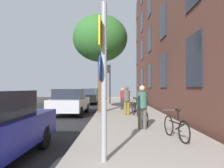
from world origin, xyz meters
TOP-DOWN VIEW (x-y plane):
  - ground_plane at (-2.40, 15.00)m, footprint 41.80×41.80m
  - road_asphalt at (-4.50, 15.00)m, footprint 7.00×38.00m
  - sidewalk at (1.10, 15.00)m, footprint 4.20×38.00m
  - building_facade at (3.69, 14.50)m, footprint 0.56×27.00m
  - sign_post at (-0.08, 3.12)m, footprint 0.15×0.60m
  - traffic_light at (-0.35, 18.87)m, footprint 0.43×0.24m
  - tree_near at (-0.73, 11.62)m, footprint 3.51×3.51m
  - bicycle_0 at (2.06, 4.99)m, footprint 0.45×1.62m
  - bicycle_1 at (1.44, 7.39)m, footprint 0.42×1.60m
  - bicycle_2 at (1.37, 9.79)m, footprint 0.42×1.75m
  - bicycle_3 at (1.46, 12.19)m, footprint 0.42×1.63m
  - bicycle_4 at (2.54, 14.59)m, footprint 0.56×1.66m
  - bicycle_5 at (2.57, 16.99)m, footprint 0.42×1.68m
  - pedestrian_0 at (1.24, 6.44)m, footprint 0.52×0.52m
  - pedestrian_1 at (0.90, 10.41)m, footprint 0.39×0.39m
  - pedestrian_2 at (0.80, 13.43)m, footprint 0.43×0.43m
  - car_1 at (-2.60, 11.28)m, footprint 1.93×3.99m
  - car_2 at (-2.44, 19.61)m, footprint 1.86×4.46m
  - car_3 at (-2.34, 27.94)m, footprint 1.89×4.09m

SIDE VIEW (x-z plane):
  - ground_plane at x=-2.40m, z-range 0.00..0.00m
  - road_asphalt at x=-4.50m, z-range 0.00..0.01m
  - sidewalk at x=1.10m, z-range 0.00..0.12m
  - bicycle_1 at x=1.44m, z-range 0.02..0.93m
  - bicycle_3 at x=1.46m, z-range 0.02..0.94m
  - bicycle_5 at x=2.57m, z-range 0.02..0.94m
  - bicycle_4 at x=2.54m, z-range 0.02..0.95m
  - bicycle_0 at x=2.06m, z-range 0.02..0.96m
  - bicycle_2 at x=1.37m, z-range 0.01..0.98m
  - car_3 at x=-2.34m, z-range 0.03..1.65m
  - car_1 at x=-2.60m, z-range 0.03..1.65m
  - car_2 at x=-2.44m, z-range 0.03..1.65m
  - pedestrian_2 at x=0.80m, z-range 0.23..1.81m
  - pedestrian_1 at x=0.90m, z-range 0.24..1.91m
  - pedestrian_0 at x=1.24m, z-range 0.24..1.91m
  - sign_post at x=-0.08m, z-range 0.32..3.75m
  - traffic_light at x=-0.35m, z-range 0.84..4.78m
  - tree_near at x=-0.73m, z-range 1.73..7.99m
  - building_facade at x=3.69m, z-range 0.02..14.20m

